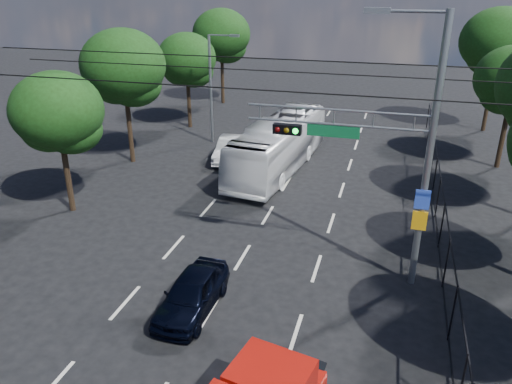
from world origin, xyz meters
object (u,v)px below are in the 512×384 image
(signal_mast, at_px, (392,144))
(white_van, at_px, (231,149))
(navy_hatchback, at_px, (192,293))
(white_bus, at_px, (279,145))

(signal_mast, xyz_separation_m, white_van, (-9.42, 10.95, -4.55))
(signal_mast, xyz_separation_m, navy_hatchback, (-5.88, -3.72, -4.58))
(signal_mast, relative_size, white_bus, 0.88)
(signal_mast, relative_size, navy_hatchback, 2.45)
(signal_mast, relative_size, white_van, 2.26)
(signal_mast, bearing_deg, navy_hatchback, -147.67)
(navy_hatchback, xyz_separation_m, white_bus, (-0.35, 13.83, 0.84))
(navy_hatchback, height_order, white_bus, white_bus)
(navy_hatchback, distance_m, white_van, 15.10)
(navy_hatchback, distance_m, white_bus, 13.86)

